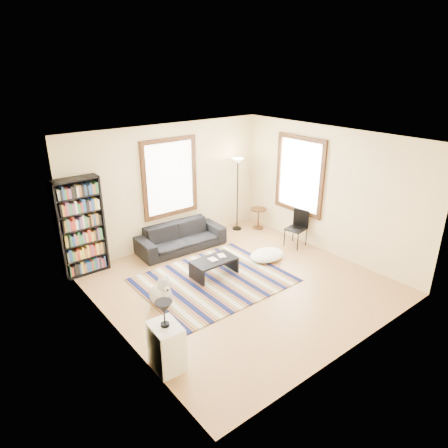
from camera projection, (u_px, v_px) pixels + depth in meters
floor at (240, 286)px, 7.83m from camera, size 5.00×5.00×0.10m
ceiling at (242, 137)px, 6.74m from camera, size 5.00×5.00×0.10m
wall_back at (168, 186)px, 9.13m from camera, size 5.00×0.10×2.80m
wall_front at (363, 270)px, 5.43m from camera, size 5.00×0.10×2.80m
wall_left at (108, 256)px, 5.81m from camera, size 0.10×5.00×2.80m
wall_right at (329, 191)px, 8.75m from camera, size 0.10×5.00×2.80m
window_back at (170, 178)px, 9.00m from camera, size 1.20×0.06×1.60m
window_right at (300, 175)px, 9.21m from camera, size 0.06×1.20×1.60m
rug at (214, 280)px, 7.92m from camera, size 2.78×2.23×0.02m
sofa at (181, 237)px, 9.17m from camera, size 2.07×0.89×0.59m
bookshelf at (81, 227)px, 7.87m from camera, size 0.90×0.30×2.00m
coffee_table at (214, 268)px, 8.04m from camera, size 0.96×0.61×0.36m
book_a at (210, 261)px, 7.91m from camera, size 0.15×0.20×0.02m
book_b at (218, 256)px, 8.09m from camera, size 0.19×0.23×0.01m
floor_cushion at (267, 255)px, 8.74m from camera, size 0.94×0.79×0.20m
floor_lamp at (237, 195)px, 10.02m from camera, size 0.32×0.32×1.86m
side_table at (258, 219)px, 10.31m from camera, size 0.45×0.45×0.54m
folding_chair at (296, 229)px, 9.26m from camera, size 0.49×0.47×0.86m
white_cabinet at (166, 347)px, 5.55m from camera, size 0.42×0.53×0.70m
table_lamp at (164, 314)px, 5.34m from camera, size 0.29×0.29×0.38m
dog at (160, 289)px, 7.04m from camera, size 0.53×0.67×0.61m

